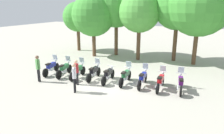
{
  "coord_description": "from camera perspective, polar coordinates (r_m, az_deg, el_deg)",
  "views": [
    {
      "loc": [
        6.48,
        -11.97,
        5.02
      ],
      "look_at": [
        0.0,
        0.5,
        0.9
      ],
      "focal_mm": 34.1,
      "sensor_mm": 36.0,
      "label": 1
    }
  ],
  "objects": [
    {
      "name": "person_1",
      "position": [
        14.96,
        -19.24,
        0.17
      ],
      "size": [
        0.41,
        0.3,
        1.83
      ],
      "rotation": [
        0.0,
        0.0,
        4.45
      ],
      "color": "black",
      "rests_on": "ground_plane"
    },
    {
      "name": "motorcycle_1",
      "position": [
        15.94,
        -12.65,
        -0.48
      ],
      "size": [
        0.66,
        2.17,
        1.37
      ],
      "rotation": [
        0.0,
        0.0,
        1.75
      ],
      "color": "black",
      "rests_on": "ground_plane"
    },
    {
      "name": "motorcycle_2",
      "position": [
        15.3,
        -9.14,
        -0.99
      ],
      "size": [
        0.62,
        2.19,
        1.37
      ],
      "rotation": [
        0.0,
        0.0,
        1.69
      ],
      "color": "black",
      "rests_on": "ground_plane"
    },
    {
      "name": "tree_1",
      "position": [
        21.21,
        -5.03,
        13.78
      ],
      "size": [
        4.2,
        4.2,
        6.21
      ],
      "color": "brown",
      "rests_on": "ground_plane"
    },
    {
      "name": "tree_5",
      "position": [
        19.33,
        22.49,
        15.44
      ],
      "size": [
        5.38,
        5.38,
        7.82
      ],
      "color": "brown",
      "rests_on": "ground_plane"
    },
    {
      "name": "tree_3",
      "position": [
        19.84,
        7.4,
        14.43
      ],
      "size": [
        3.75,
        3.75,
        6.3
      ],
      "color": "brown",
      "rests_on": "ground_plane"
    },
    {
      "name": "motorcycle_0",
      "position": [
        16.61,
        -15.97,
        -0.04
      ],
      "size": [
        0.69,
        2.17,
        1.37
      ],
      "rotation": [
        0.0,
        0.0,
        1.77
      ],
      "color": "black",
      "rests_on": "ground_plane"
    },
    {
      "name": "motorcycle_3",
      "position": [
        14.91,
        -4.85,
        -1.3
      ],
      "size": [
        0.62,
        2.19,
        1.37
      ],
      "rotation": [
        0.0,
        0.0,
        1.7
      ],
      "color": "black",
      "rests_on": "ground_plane"
    },
    {
      "name": "motorcycle_5",
      "position": [
        14.05,
        3.65,
        -2.39
      ],
      "size": [
        0.62,
        2.19,
        1.37
      ],
      "rotation": [
        0.0,
        0.0,
        1.65
      ],
      "color": "black",
      "rests_on": "ground_plane"
    },
    {
      "name": "tree_4",
      "position": [
        20.13,
        17.26,
        15.31
      ],
      "size": [
        4.21,
        4.21,
        7.03
      ],
      "color": "brown",
      "rests_on": "ground_plane"
    },
    {
      "name": "ground_plane",
      "position": [
        14.51,
        -0.91,
        -3.91
      ],
      "size": [
        80.0,
        80.0,
        0.0
      ],
      "primitive_type": "plane",
      "color": "#ADA899"
    },
    {
      "name": "motorcycle_8",
      "position": [
        13.42,
        17.89,
        -4.1
      ],
      "size": [
        0.72,
        2.16,
        1.37
      ],
      "rotation": [
        0.0,
        0.0,
        1.79
      ],
      "color": "black",
      "rests_on": "ground_plane"
    },
    {
      "name": "tree_2",
      "position": [
        21.7,
        1.18,
        16.22
      ],
      "size": [
        4.37,
        4.37,
        7.18
      ],
      "color": "brown",
      "rests_on": "ground_plane"
    },
    {
      "name": "motorcycle_6",
      "position": [
        13.74,
        8.23,
        -2.97
      ],
      "size": [
        0.62,
        2.19,
        1.37
      ],
      "rotation": [
        0.0,
        0.0,
        1.66
      ],
      "color": "black",
      "rests_on": "ground_plane"
    },
    {
      "name": "tree_0",
      "position": [
        24.33,
        -9.2,
        13.08
      ],
      "size": [
        3.24,
        3.24,
        5.37
      ],
      "color": "brown",
      "rests_on": "ground_plane"
    },
    {
      "name": "motorcycle_7",
      "position": [
        13.42,
        12.88,
        -3.7
      ],
      "size": [
        0.62,
        2.19,
        1.37
      ],
      "rotation": [
        0.0,
        0.0,
        1.64
      ],
      "color": "black",
      "rests_on": "ground_plane"
    },
    {
      "name": "motorcycle_4",
      "position": [
        14.32,
        -1.0,
        -2.05
      ],
      "size": [
        0.62,
        2.19,
        0.99
      ],
      "rotation": [
        0.0,
        0.0,
        1.69
      ],
      "color": "black",
      "rests_on": "ground_plane"
    },
    {
      "name": "person_2",
      "position": [
        13.83,
        -9.55,
        -0.88
      ],
      "size": [
        0.41,
        0.26,
        1.68
      ],
      "rotation": [
        0.0,
        0.0,
        1.4
      ],
      "color": "black",
      "rests_on": "ground_plane"
    },
    {
      "name": "person_0",
      "position": [
        12.61,
        -10.09,
        -2.23
      ],
      "size": [
        0.31,
        0.4,
        1.79
      ],
      "rotation": [
        0.0,
        0.0,
        3.57
      ],
      "color": "black",
      "rests_on": "ground_plane"
    }
  ]
}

